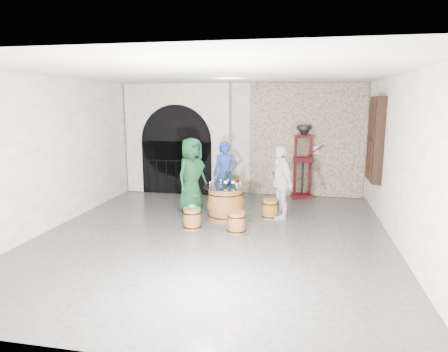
% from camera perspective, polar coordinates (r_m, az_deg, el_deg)
% --- Properties ---
extents(ground, '(8.00, 8.00, 0.00)m').
position_cam_1_polar(ground, '(8.18, -1.47, -8.52)').
color(ground, '#303133').
rests_on(ground, ground).
extents(wall_back, '(8.00, 0.00, 8.00)m').
position_cam_1_polar(wall_back, '(11.72, 2.81, 5.28)').
color(wall_back, white).
rests_on(wall_back, ground).
extents(wall_front, '(8.00, 0.00, 8.00)m').
position_cam_1_polar(wall_front, '(4.08, -14.06, -5.05)').
color(wall_front, white).
rests_on(wall_front, ground).
extents(wall_left, '(0.00, 8.00, 8.00)m').
position_cam_1_polar(wall_left, '(9.23, -23.26, 3.01)').
color(wall_left, white).
rests_on(wall_left, ground).
extents(wall_right, '(0.00, 8.00, 8.00)m').
position_cam_1_polar(wall_right, '(7.83, 24.35, 1.72)').
color(wall_right, white).
rests_on(wall_right, ground).
extents(ceiling, '(8.00, 8.00, 0.00)m').
position_cam_1_polar(ceiling, '(7.75, -1.58, 14.44)').
color(ceiling, beige).
rests_on(ceiling, wall_back).
extents(stone_facing_panel, '(3.20, 0.12, 3.18)m').
position_cam_1_polar(stone_facing_panel, '(11.53, 11.68, 5.00)').
color(stone_facing_panel, tan).
rests_on(stone_facing_panel, ground).
extents(arched_opening, '(3.10, 0.60, 3.19)m').
position_cam_1_polar(arched_opening, '(11.90, -6.51, 5.22)').
color(arched_opening, white).
rests_on(arched_opening, ground).
extents(shuttered_window, '(0.23, 1.10, 2.00)m').
position_cam_1_polar(shuttered_window, '(10.12, 20.77, 4.92)').
color(shuttered_window, black).
rests_on(shuttered_window, wall_right).
extents(barrel_table, '(1.02, 1.02, 0.79)m').
position_cam_1_polar(barrel_table, '(9.17, 0.26, -3.86)').
color(barrel_table, brown).
rests_on(barrel_table, ground).
extents(barrel_stool_left, '(0.40, 0.40, 0.46)m').
position_cam_1_polar(barrel_stool_left, '(9.87, -4.41, -3.82)').
color(barrel_stool_left, brown).
rests_on(barrel_stool_left, ground).
extents(barrel_stool_far, '(0.40, 0.40, 0.46)m').
position_cam_1_polar(barrel_stool_far, '(10.21, 0.20, -3.30)').
color(barrel_stool_far, brown).
rests_on(barrel_stool_far, ground).
extents(barrel_stool_right, '(0.40, 0.40, 0.46)m').
position_cam_1_polar(barrel_stool_right, '(9.33, 6.59, -4.72)').
color(barrel_stool_right, brown).
rests_on(barrel_stool_right, ground).
extents(barrel_stool_near_right, '(0.40, 0.40, 0.46)m').
position_cam_1_polar(barrel_stool_near_right, '(8.25, 1.79, -6.68)').
color(barrel_stool_near_right, brown).
rests_on(barrel_stool_near_right, ground).
extents(barrel_stool_near_left, '(0.40, 0.40, 0.46)m').
position_cam_1_polar(barrel_stool_near_left, '(8.54, -4.58, -6.12)').
color(barrel_stool_near_left, brown).
rests_on(barrel_stool_near_left, ground).
extents(green_cap, '(0.23, 0.18, 0.10)m').
position_cam_1_polar(green_cap, '(8.46, -4.58, -4.37)').
color(green_cap, '#0C8E43').
rests_on(green_cap, barrel_stool_near_left).
extents(person_green, '(0.94, 1.06, 1.83)m').
position_cam_1_polar(person_green, '(9.74, -4.61, 0.11)').
color(person_green, '#113F22').
rests_on(person_green, ground).
extents(person_blue, '(0.68, 0.51, 1.70)m').
position_cam_1_polar(person_blue, '(10.12, 0.20, 0.17)').
color(person_blue, navy).
rests_on(person_blue, ground).
extents(person_white, '(0.85, 1.07, 1.70)m').
position_cam_1_polar(person_white, '(9.22, 8.06, -0.97)').
color(person_white, silver).
rests_on(person_white, ground).
extents(wine_bottle_left, '(0.08, 0.08, 0.32)m').
position_cam_1_polar(wine_bottle_left, '(9.03, 0.26, -0.66)').
color(wine_bottle_left, black).
rests_on(wine_bottle_left, barrel_table).
extents(wine_bottle_center, '(0.08, 0.08, 0.32)m').
position_cam_1_polar(wine_bottle_center, '(9.03, 1.33, -0.65)').
color(wine_bottle_center, black).
rests_on(wine_bottle_center, barrel_table).
extents(wine_bottle_right, '(0.08, 0.08, 0.32)m').
position_cam_1_polar(wine_bottle_right, '(9.26, 0.43, -0.38)').
color(wine_bottle_right, black).
rests_on(wine_bottle_right, barrel_table).
extents(tasting_glass_a, '(0.05, 0.05, 0.10)m').
position_cam_1_polar(tasting_glass_a, '(9.08, -2.00, -1.13)').
color(tasting_glass_a, '#A2611F').
rests_on(tasting_glass_a, barrel_table).
extents(tasting_glass_b, '(0.05, 0.05, 0.10)m').
position_cam_1_polar(tasting_glass_b, '(9.04, 2.35, -1.19)').
color(tasting_glass_b, '#A2611F').
rests_on(tasting_glass_b, barrel_table).
extents(tasting_glass_c, '(0.05, 0.05, 0.10)m').
position_cam_1_polar(tasting_glass_c, '(9.34, -0.46, -0.79)').
color(tasting_glass_c, '#A2611F').
rests_on(tasting_glass_c, barrel_table).
extents(tasting_glass_d, '(0.05, 0.05, 0.10)m').
position_cam_1_polar(tasting_glass_d, '(9.17, 1.33, -1.00)').
color(tasting_glass_d, '#A2611F').
rests_on(tasting_glass_d, barrel_table).
extents(tasting_glass_e, '(0.05, 0.05, 0.10)m').
position_cam_1_polar(tasting_glass_e, '(8.92, 1.82, -1.34)').
color(tasting_glass_e, '#A2611F').
rests_on(tasting_glass_e, barrel_table).
extents(tasting_glass_f, '(0.05, 0.05, 0.10)m').
position_cam_1_polar(tasting_glass_f, '(9.24, -1.67, -0.92)').
color(tasting_glass_f, '#A2611F').
rests_on(tasting_glass_f, barrel_table).
extents(side_barrel, '(0.48, 0.48, 0.64)m').
position_cam_1_polar(side_barrel, '(11.14, 0.97, -1.66)').
color(side_barrel, brown).
rests_on(side_barrel, ground).
extents(corking_press, '(0.87, 0.55, 2.03)m').
position_cam_1_polar(corking_press, '(11.31, 11.25, 2.78)').
color(corking_press, '#470B13').
rests_on(corking_press, ground).
extents(control_box, '(0.18, 0.10, 0.22)m').
position_cam_1_polar(control_box, '(11.49, 12.88, 3.67)').
color(control_box, silver).
rests_on(control_box, wall_back).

